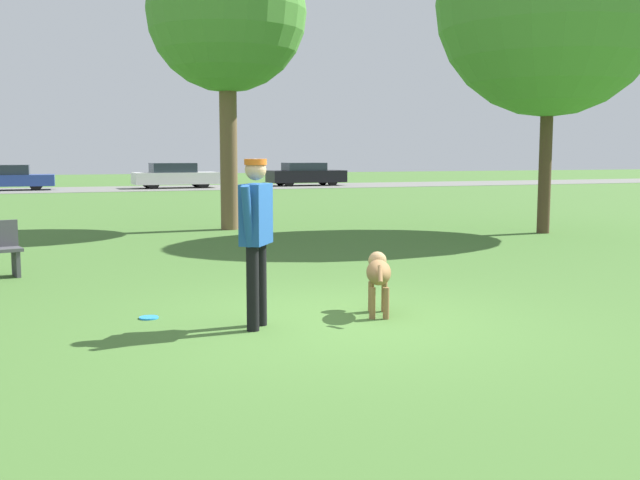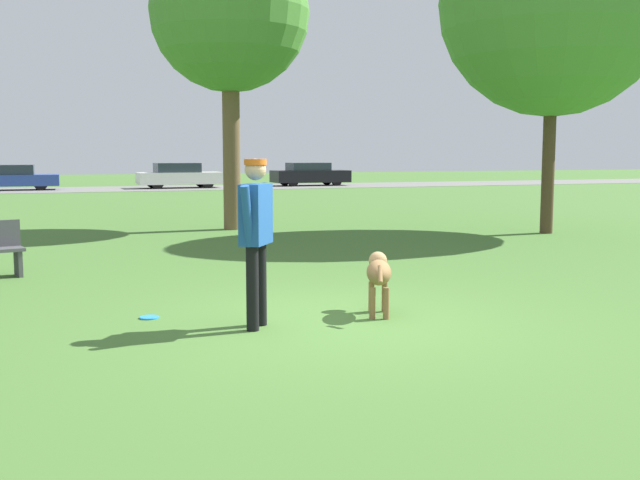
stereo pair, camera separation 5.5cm
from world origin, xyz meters
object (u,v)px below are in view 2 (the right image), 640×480
(tree_near_right, at_px, (554,2))
(parked_car_blue, at_px, (12,178))
(dog, at_px, (379,273))
(tree_mid_center, at_px, (230,13))
(parked_car_white, at_px, (179,176))
(person, at_px, (256,227))
(parked_car_black, at_px, (310,174))
(frisbee, at_px, (149,317))

(tree_near_right, distance_m, parked_car_blue, 28.89)
(dog, xyz_separation_m, parked_car_blue, (-5.29, 32.31, 0.15))
(tree_mid_center, xyz_separation_m, parked_car_white, (2.24, 21.88, -4.45))
(tree_mid_center, height_order, parked_car_white, tree_mid_center)
(person, xyz_separation_m, parked_car_black, (11.77, 32.50, -0.43))
(tree_mid_center, bearing_deg, parked_car_white, 84.15)
(frisbee, height_order, tree_near_right, tree_near_right)
(tree_near_right, bearing_deg, tree_mid_center, 153.39)
(person, height_order, parked_car_black, person)
(parked_car_blue, bearing_deg, tree_mid_center, -73.76)
(tree_mid_center, distance_m, parked_car_white, 22.44)
(parked_car_black, bearing_deg, frisbee, -112.63)
(frisbee, relative_size, tree_mid_center, 0.03)
(tree_mid_center, xyz_separation_m, parked_car_blue, (-5.91, 22.32, -4.48))
(tree_near_right, bearing_deg, frisbee, -148.33)
(dog, xyz_separation_m, parked_car_white, (2.86, 31.87, 0.18))
(tree_mid_center, distance_m, tree_near_right, 7.40)
(frisbee, bearing_deg, person, -39.96)
(tree_mid_center, distance_m, parked_car_black, 24.73)
(tree_mid_center, relative_size, tree_near_right, 0.91)
(tree_mid_center, relative_size, parked_car_white, 1.59)
(person, relative_size, dog, 1.81)
(tree_near_right, bearing_deg, dog, -137.29)
(tree_mid_center, bearing_deg, tree_near_right, -26.61)
(person, height_order, parked_car_blue, person)
(dog, bearing_deg, tree_mid_center, 18.74)
(person, distance_m, tree_near_right, 11.84)
(person, xyz_separation_m, parked_car_blue, (-3.80, 32.50, -0.45))
(dog, xyz_separation_m, parked_car_black, (10.28, 32.31, 0.17))
(dog, distance_m, tree_mid_center, 11.03)
(parked_car_black, bearing_deg, tree_near_right, -97.41)
(tree_near_right, height_order, parked_car_white, tree_near_right)
(tree_mid_center, height_order, parked_car_black, tree_mid_center)
(dog, xyz_separation_m, tree_near_right, (7.23, 6.67, 4.72))
(person, distance_m, parked_car_blue, 32.72)
(dog, height_order, parked_car_blue, parked_car_blue)
(dog, bearing_deg, parked_car_black, 4.62)
(person, relative_size, parked_car_blue, 0.41)
(dog, relative_size, frisbee, 4.55)
(dog, relative_size, parked_car_blue, 0.23)
(tree_near_right, bearing_deg, person, -141.80)
(frisbee, bearing_deg, parked_car_blue, 95.02)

